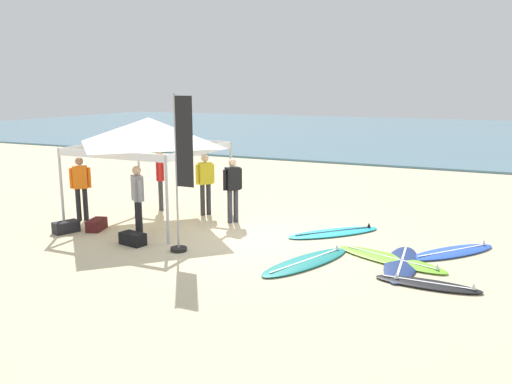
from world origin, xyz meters
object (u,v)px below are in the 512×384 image
person_yellow (205,180)px  person_red (160,176)px  person_black (233,186)px  gear_bag_near_tent (66,227)px  surfboard_cyan (334,232)px  surfboard_black (428,284)px  gear_bag_by_pole (97,225)px  surfboard_teal (306,262)px  gear_bag_on_sand (133,239)px  surfboard_navy (401,264)px  canopy_tent (149,131)px  surfboard_lime (391,259)px  person_orange (81,184)px  person_grey (138,196)px  surfboard_blue (453,252)px  banner_flag (181,181)px

person_yellow → person_red: 1.49m
person_black → gear_bag_near_tent: size_ratio=2.85×
surfboard_cyan → surfboard_black: bearing=-45.9°
gear_bag_by_pole → person_yellow: bearing=56.0°
surfboard_cyan → gear_bag_near_tent: gear_bag_near_tent is taller
surfboard_teal → surfboard_cyan: same height
surfboard_black → gear_bag_on_sand: size_ratio=3.13×
surfboard_black → person_yellow: size_ratio=1.10×
surfboard_black → person_black: (-5.24, 2.53, 0.95)m
person_red → surfboard_teal: bearing=-26.5°
surfboard_teal → gear_bag_on_sand: (-4.01, -0.43, 0.10)m
person_yellow → person_black: bearing=-21.6°
surfboard_navy → person_red: size_ratio=1.41×
surfboard_black → gear_bag_by_pole: size_ratio=3.13×
canopy_tent → person_red: 1.89m
surfboard_lime → gear_bag_near_tent: bearing=-171.3°
surfboard_black → surfboard_navy: same height
person_orange → gear_bag_on_sand: bearing=-25.2°
surfboard_navy → person_red: bearing=164.4°
person_grey → gear_bag_near_tent: size_ratio=2.85×
surfboard_cyan → surfboard_lime: bearing=-41.7°
surfboard_blue → person_yellow: 6.69m
gear_bag_by_pole → person_grey: bearing=-0.2°
person_grey → person_black: 2.55m
surfboard_lime → surfboard_navy: (0.25, -0.20, 0.00)m
person_grey → banner_flag: bearing=-19.8°
banner_flag → gear_bag_by_pole: banner_flag is taller
surfboard_navy → banner_flag: bearing=-166.5°
canopy_tent → surfboard_blue: 7.91m
person_black → person_red: size_ratio=1.00×
surfboard_teal → gear_bag_by_pole: size_ratio=4.27×
person_yellow → gear_bag_by_pole: person_yellow is taller
surfboard_navy → gear_bag_near_tent: 7.98m
surfboard_navy → person_black: (-4.62, 1.60, 0.95)m
surfboard_black → person_black: bearing=154.3°
canopy_tent → surfboard_cyan: (4.78, 0.81, -2.35)m
surfboard_blue → person_grey: size_ratio=1.27×
person_yellow → person_red: size_ratio=1.00×
gear_bag_near_tent → gear_bag_on_sand: size_ratio=1.00×
surfboard_cyan → person_black: bearing=-178.9°
gear_bag_by_pole → surfboard_teal: bearing=-1.9°
person_grey → surfboard_teal: bearing=-2.5°
surfboard_cyan → gear_bag_on_sand: gear_bag_on_sand is taller
surfboard_cyan → gear_bag_by_pole: bearing=-158.7°
gear_bag_near_tent → person_yellow: bearing=53.4°
surfboard_navy → person_grey: size_ratio=1.41×
surfboard_teal → gear_bag_near_tent: gear_bag_near_tent is taller
person_red → person_orange: bearing=-122.3°
surfboard_cyan → gear_bag_near_tent: 6.59m
canopy_tent → gear_bag_near_tent: canopy_tent is taller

